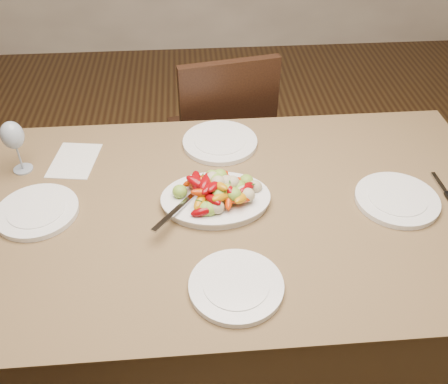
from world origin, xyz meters
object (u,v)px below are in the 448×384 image
dining_table (224,283)px  serving_platter (216,201)px  wine_glass (16,146)px  plate_left (37,212)px  plate_far (220,142)px  plate_right (397,200)px  chair_far (218,136)px  plate_near (236,286)px

dining_table → serving_platter: bearing=143.5°
dining_table → wine_glass: bearing=160.2°
plate_left → wine_glass: wine_glass is taller
plate_far → wine_glass: wine_glass is taller
dining_table → serving_platter: size_ratio=5.47×
plate_right → plate_far: 0.66m
dining_table → chair_far: size_ratio=1.94×
serving_platter → plate_right: (0.58, -0.04, -0.00)m
chair_far → plate_left: size_ratio=3.71×
plate_far → plate_near: (-0.00, -0.68, 0.00)m
plate_far → chair_far: bearing=87.2°
plate_right → chair_far: bearing=121.8°
chair_far → plate_near: (-0.03, -1.15, 0.29)m
plate_left → plate_right: (1.14, -0.03, 0.00)m
plate_far → wine_glass: bearing=-171.6°
plate_left → plate_right: size_ratio=0.96×
plate_far → plate_right: bearing=-34.0°
plate_right → serving_platter: bearing=176.4°
plate_right → plate_left: bearing=178.5°
dining_table → plate_far: (0.01, 0.35, 0.39)m
plate_right → wine_glass: (-1.24, 0.26, 0.09)m
chair_far → serving_platter: bearing=75.0°
chair_far → wine_glass: wine_glass is taller
plate_near → plate_far: bearing=89.7°
plate_far → serving_platter: bearing=-96.4°
chair_far → serving_platter: size_ratio=2.82×
plate_left → plate_near: size_ratio=1.00×
plate_far → plate_near: bearing=-90.3°
dining_table → wine_glass: size_ratio=8.98×
plate_far → dining_table: bearing=-91.9°
chair_far → plate_right: size_ratio=3.56×
dining_table → plate_left: size_ratio=7.19×
dining_table → plate_left: bearing=178.8°
dining_table → plate_near: (0.01, -0.33, 0.39)m
serving_platter → plate_left: 0.56m
plate_far → wine_glass: 0.71m
serving_platter → plate_far: 0.33m
dining_table → plate_near: 0.51m
wine_glass → dining_table: bearing=-19.8°
plate_right → plate_near: same height
plate_right → plate_far: same height
plate_near → wine_glass: wine_glass is taller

